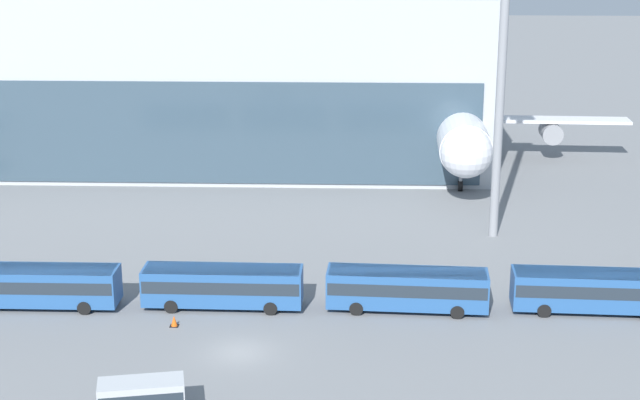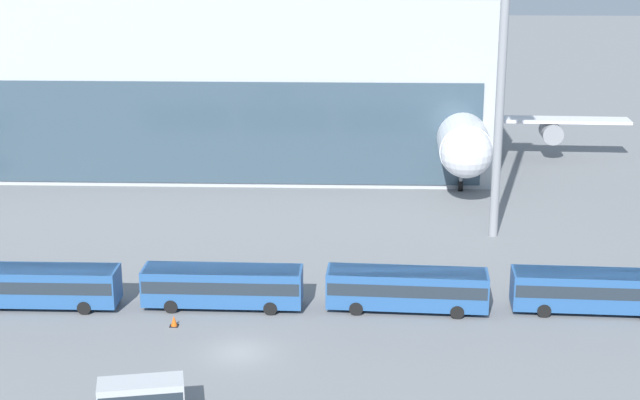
# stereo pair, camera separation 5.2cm
# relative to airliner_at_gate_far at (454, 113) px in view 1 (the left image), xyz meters

# --- Properties ---
(ground_plane) EXTENTS (440.00, 440.00, 0.00)m
(ground_plane) POSITION_rel_airliner_at_gate_far_xyz_m (-19.04, -52.93, -5.57)
(ground_plane) COLOR slate
(airliner_at_gate_far) EXTENTS (40.41, 42.97, 13.86)m
(airliner_at_gate_far) POSITION_rel_airliner_at_gate_far_xyz_m (0.00, 0.00, 0.00)
(airliner_at_gate_far) COLOR white
(airliner_at_gate_far) RESTS_ON ground_plane
(shuttle_bus_0) EXTENTS (11.64, 2.90, 3.01)m
(shuttle_bus_0) POSITION_rel_airliner_at_gate_far_xyz_m (-34.53, -45.72, -3.78)
(shuttle_bus_0) COLOR #285693
(shuttle_bus_0) RESTS_ON ground_plane
(shuttle_bus_1) EXTENTS (11.67, 2.98, 3.01)m
(shuttle_bus_1) POSITION_rel_airliner_at_gate_far_xyz_m (-21.10, -45.30, -3.78)
(shuttle_bus_1) COLOR #285693
(shuttle_bus_1) RESTS_ON ground_plane
(shuttle_bus_2) EXTENTS (11.76, 3.41, 3.01)m
(shuttle_bus_2) POSITION_rel_airliner_at_gate_far_xyz_m (-7.67, -45.38, -3.78)
(shuttle_bus_2) COLOR #285693
(shuttle_bus_2) RESTS_ON ground_plane
(shuttle_bus_3) EXTENTS (11.74, 3.31, 3.01)m
(shuttle_bus_3) POSITION_rel_airliner_at_gate_far_xyz_m (5.75, -45.26, -3.78)
(shuttle_bus_3) COLOR #285693
(shuttle_bus_3) RESTS_ON ground_plane
(service_van_foreground) EXTENTS (5.14, 2.86, 2.40)m
(service_van_foreground) POSITION_rel_airliner_at_gate_far_xyz_m (-23.58, -61.96, -4.16)
(service_van_foreground) COLOR #B2B7BC
(service_van_foreground) RESTS_ON ground_plane
(floodlight_mast) EXTENTS (2.74, 2.74, 29.85)m
(floodlight_mast) POSITION_rel_airliner_at_gate_far_xyz_m (0.93, -27.98, 12.41)
(floodlight_mast) COLOR gray
(floodlight_mast) RESTS_ON ground_plane
(lane_stripe_1) EXTENTS (6.91, 1.09, 0.01)m
(lane_stripe_1) POSITION_rel_airliner_at_gate_far_xyz_m (-5.25, -42.65, -5.56)
(lane_stripe_1) COLOR yellow
(lane_stripe_1) RESTS_ON ground_plane
(traffic_cone_0) EXTENTS (0.62, 0.62, 0.78)m
(traffic_cone_0) POSITION_rel_airliner_at_gate_far_xyz_m (-24.10, -48.85, -5.19)
(traffic_cone_0) COLOR black
(traffic_cone_0) RESTS_ON ground_plane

